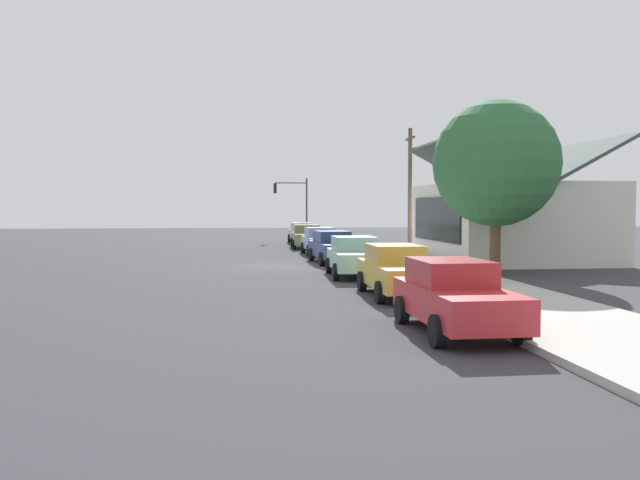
{
  "coord_description": "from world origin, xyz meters",
  "views": [
    {
      "loc": [
        30.86,
        -2.04,
        2.75
      ],
      "look_at": [
        -2.55,
        2.12,
        1.1
      ],
      "focal_mm": 37.01,
      "sensor_mm": 36.0,
      "label": 1
    }
  ],
  "objects": [
    {
      "name": "car_navy",
      "position": [
        -1.53,
        2.65,
        0.82
      ],
      "size": [
        4.95,
        2.17,
        1.59
      ],
      "rotation": [
        0.0,
        0.0,
        0.06
      ],
      "color": "navy",
      "rests_on": "ground"
    },
    {
      "name": "car_cherry",
      "position": [
        16.93,
        2.68,
        0.81
      ],
      "size": [
        4.44,
        1.97,
        1.59
      ],
      "rotation": [
        0.0,
        0.0,
        0.01
      ],
      "color": "red",
      "rests_on": "ground"
    },
    {
      "name": "car_silver",
      "position": [
        -19.7,
        2.86,
        0.82
      ],
      "size": [
        4.91,
        1.95,
        1.59
      ],
      "rotation": [
        0.0,
        0.0,
        0.01
      ],
      "color": "silver",
      "rests_on": "ground"
    },
    {
      "name": "car_seafoam",
      "position": [
        4.9,
        2.61,
        0.82
      ],
      "size": [
        4.56,
        2.21,
        1.59
      ],
      "rotation": [
        0.0,
        0.0,
        -0.04
      ],
      "color": "#9ED1BC",
      "rests_on": "ground"
    },
    {
      "name": "sidewalk_curb",
      "position": [
        0.0,
        5.6,
        0.08
      ],
      "size": [
        60.0,
        4.2,
        0.16
      ],
      "primitive_type": "cube",
      "color": "#B2AFA8",
      "rests_on": "ground"
    },
    {
      "name": "utility_pole_wooden",
      "position": [
        -7.72,
        8.2,
        3.93
      ],
      "size": [
        1.8,
        0.24,
        7.5
      ],
      "color": "brown",
      "rests_on": "ground"
    },
    {
      "name": "shade_tree",
      "position": [
        5.04,
        8.4,
        4.54
      ],
      "size": [
        5.14,
        5.14,
        7.12
      ],
      "color": "brown",
      "rests_on": "ground"
    },
    {
      "name": "traffic_light_main",
      "position": [
        -23.28,
        2.54,
        3.49
      ],
      "size": [
        0.37,
        2.79,
        5.2
      ],
      "color": "#383833",
      "rests_on": "ground"
    },
    {
      "name": "fire_hydrant_red",
      "position": [
        5.28,
        4.2,
        0.5
      ],
      "size": [
        0.22,
        0.22,
        0.71
      ],
      "color": "red",
      "rests_on": "sidewalk_curb"
    },
    {
      "name": "car_olive",
      "position": [
        -13.69,
        2.61,
        0.82
      ],
      "size": [
        4.55,
        2.22,
        1.59
      ],
      "rotation": [
        0.0,
        0.0,
        -0.04
      ],
      "color": "olive",
      "rests_on": "ground"
    },
    {
      "name": "ground_plane",
      "position": [
        0.0,
        0.0,
        0.0
      ],
      "size": [
        120.0,
        120.0,
        0.0
      ],
      "primitive_type": "plane",
      "color": "#38383D"
    },
    {
      "name": "car_mustard",
      "position": [
        10.92,
        2.86,
        0.81
      ],
      "size": [
        4.68,
        1.98,
        1.59
      ],
      "rotation": [
        0.0,
        0.0,
        -0.01
      ],
      "color": "gold",
      "rests_on": "ground"
    },
    {
      "name": "car_skyblue",
      "position": [
        -7.5,
        2.76,
        0.81
      ],
      "size": [
        4.68,
        2.04,
        1.59
      ],
      "rotation": [
        0.0,
        0.0,
        0.02
      ],
      "color": "#8CB7E0",
      "rests_on": "ground"
    },
    {
      "name": "storefront_building",
      "position": [
        -1.85,
        11.98,
        2.13
      ],
      "size": [
        10.06,
        8.18,
        6.19
      ],
      "color": "silver",
      "rests_on": "ground"
    }
  ]
}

